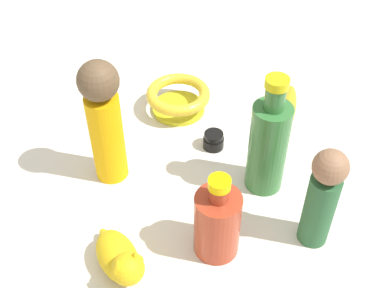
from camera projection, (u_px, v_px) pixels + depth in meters
ground at (192, 168)px, 0.98m from camera, size 2.00×2.00×0.00m
bottle_short at (219, 222)px, 0.80m from camera, size 0.08×0.08×0.17m
bottle_tall at (268, 144)px, 0.88m from camera, size 0.07×0.07×0.24m
person_figure_adult at (104, 119)px, 0.88m from camera, size 0.07×0.07×0.26m
person_figure_child at (322, 197)px, 0.79m from camera, size 0.06×0.06×0.20m
cat_figurine at (120, 259)px, 0.78m from camera, size 0.09×0.14×0.09m
bowl at (178, 97)px, 1.09m from camera, size 0.14×0.14×0.06m
nail_polish_jar at (214, 140)px, 1.01m from camera, size 0.04×0.04×0.04m
banana at (286, 111)px, 1.08m from camera, size 0.12×0.18×0.04m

